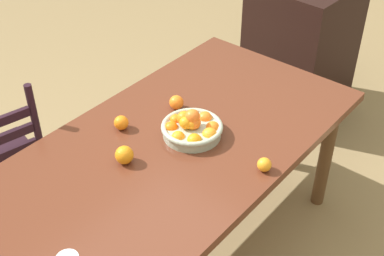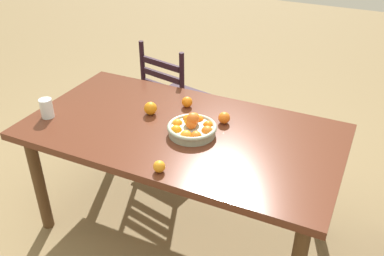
{
  "view_description": "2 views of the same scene",
  "coord_description": "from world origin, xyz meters",
  "px_view_note": "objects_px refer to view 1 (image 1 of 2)",
  "views": [
    {
      "loc": [
        -1.38,
        -1.23,
        2.22
      ],
      "look_at": [
        0.08,
        -0.03,
        0.79
      ],
      "focal_mm": 49.46,
      "sensor_mm": 36.0,
      "label": 1
    },
    {
      "loc": [
        0.95,
        -1.84,
        2.0
      ],
      "look_at": [
        0.08,
        -0.03,
        0.79
      ],
      "focal_mm": 39.49,
      "sensor_mm": 36.0,
      "label": 2
    }
  ],
  "objects_px": {
    "orange_loose_0": "(121,123)",
    "fruit_bowl": "(192,128)",
    "cabinet": "(301,48)",
    "orange_loose_2": "(124,155)",
    "dining_table": "(176,156)",
    "orange_loose_1": "(264,165)",
    "orange_loose_3": "(176,102)"
  },
  "relations": [
    {
      "from": "dining_table",
      "to": "fruit_bowl",
      "type": "distance_m",
      "value": 0.15
    },
    {
      "from": "dining_table",
      "to": "orange_loose_0",
      "type": "height_order",
      "value": "orange_loose_0"
    },
    {
      "from": "cabinet",
      "to": "orange_loose_1",
      "type": "distance_m",
      "value": 1.66
    },
    {
      "from": "orange_loose_2",
      "to": "cabinet",
      "type": "bearing_deg",
      "value": 5.24
    },
    {
      "from": "orange_loose_1",
      "to": "orange_loose_3",
      "type": "height_order",
      "value": "orange_loose_3"
    },
    {
      "from": "dining_table",
      "to": "fruit_bowl",
      "type": "relative_size",
      "value": 6.48
    },
    {
      "from": "dining_table",
      "to": "cabinet",
      "type": "height_order",
      "value": "cabinet"
    },
    {
      "from": "cabinet",
      "to": "fruit_bowl",
      "type": "xyz_separation_m",
      "value": [
        -1.5,
        -0.27,
        0.32
      ]
    },
    {
      "from": "orange_loose_1",
      "to": "dining_table",
      "type": "bearing_deg",
      "value": 101.8
    },
    {
      "from": "orange_loose_2",
      "to": "fruit_bowl",
      "type": "bearing_deg",
      "value": -17.29
    },
    {
      "from": "cabinet",
      "to": "fruit_bowl",
      "type": "relative_size",
      "value": 3.39
    },
    {
      "from": "dining_table",
      "to": "orange_loose_2",
      "type": "height_order",
      "value": "orange_loose_2"
    },
    {
      "from": "fruit_bowl",
      "to": "cabinet",
      "type": "bearing_deg",
      "value": 10.15
    },
    {
      "from": "fruit_bowl",
      "to": "orange_loose_3",
      "type": "distance_m",
      "value": 0.23
    },
    {
      "from": "orange_loose_1",
      "to": "orange_loose_2",
      "type": "distance_m",
      "value": 0.59
    },
    {
      "from": "cabinet",
      "to": "orange_loose_2",
      "type": "relative_size",
      "value": 11.98
    },
    {
      "from": "fruit_bowl",
      "to": "orange_loose_2",
      "type": "relative_size",
      "value": 3.53
    },
    {
      "from": "dining_table",
      "to": "orange_loose_1",
      "type": "height_order",
      "value": "orange_loose_1"
    },
    {
      "from": "orange_loose_3",
      "to": "orange_loose_0",
      "type": "bearing_deg",
      "value": 162.64
    },
    {
      "from": "fruit_bowl",
      "to": "orange_loose_1",
      "type": "bearing_deg",
      "value": -89.22
    },
    {
      "from": "orange_loose_1",
      "to": "orange_loose_3",
      "type": "bearing_deg",
      "value": 79.06
    },
    {
      "from": "cabinet",
      "to": "orange_loose_3",
      "type": "relative_size",
      "value": 13.62
    },
    {
      "from": "dining_table",
      "to": "fruit_bowl",
      "type": "height_order",
      "value": "fruit_bowl"
    },
    {
      "from": "orange_loose_0",
      "to": "orange_loose_2",
      "type": "relative_size",
      "value": 0.85
    },
    {
      "from": "orange_loose_0",
      "to": "fruit_bowl",
      "type": "bearing_deg",
      "value": -59.26
    },
    {
      "from": "fruit_bowl",
      "to": "orange_loose_0",
      "type": "xyz_separation_m",
      "value": [
        -0.17,
        0.28,
        -0.01
      ]
    },
    {
      "from": "orange_loose_3",
      "to": "fruit_bowl",
      "type": "bearing_deg",
      "value": -121.11
    },
    {
      "from": "orange_loose_0",
      "to": "orange_loose_1",
      "type": "height_order",
      "value": "orange_loose_0"
    },
    {
      "from": "dining_table",
      "to": "orange_loose_3",
      "type": "bearing_deg",
      "value": 40.26
    },
    {
      "from": "orange_loose_0",
      "to": "orange_loose_3",
      "type": "bearing_deg",
      "value": -17.36
    },
    {
      "from": "orange_loose_0",
      "to": "orange_loose_2",
      "type": "bearing_deg",
      "value": -131.32
    },
    {
      "from": "dining_table",
      "to": "orange_loose_1",
      "type": "bearing_deg",
      "value": -78.2
    }
  ]
}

